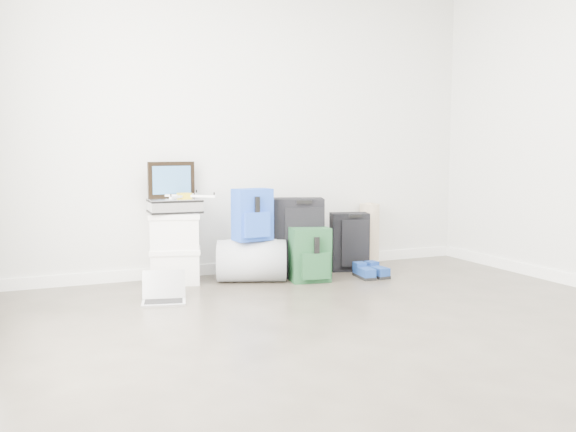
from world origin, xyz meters
name	(u,v)px	position (x,y,z in m)	size (l,w,h in m)	color
ground	(401,350)	(0.00, 0.00, 0.00)	(5.00, 5.00, 0.00)	#373128
room_envelope	(406,37)	(0.00, 0.02, 1.72)	(4.52, 5.02, 2.71)	silver
boxes_stack	(175,248)	(-0.76, 2.27, 0.30)	(0.49, 0.43, 0.60)	white
briefcase	(175,206)	(-0.76, 2.27, 0.66)	(0.42, 0.31, 0.12)	#B2B2B7
painting	(172,180)	(-0.76, 2.36, 0.87)	(0.41, 0.09, 0.31)	black
drone	(184,196)	(-0.68, 2.25, 0.74)	(0.45, 0.45, 0.05)	gold
duffel_bag	(252,261)	(-0.15, 2.06, 0.18)	(0.36, 0.36, 0.59)	#999DA2
blue_backpack	(253,216)	(-0.15, 2.03, 0.57)	(0.34, 0.26, 0.44)	#1B53B0
large_suitcase	(298,238)	(0.30, 2.09, 0.35)	(0.51, 0.42, 0.70)	black
green_backpack	(311,256)	(0.31, 1.85, 0.22)	(0.36, 0.28, 0.46)	#153A23
carry_on	(350,242)	(0.86, 2.16, 0.27)	(0.39, 0.31, 0.54)	black
shoes	(370,272)	(0.88, 1.81, 0.05)	(0.26, 0.29, 0.09)	black
rolled_rug	(369,234)	(1.20, 2.38, 0.30)	(0.20, 0.20, 0.60)	tan
laptop	(164,295)	(-1.00, 1.64, 0.05)	(0.36, 0.30, 0.23)	silver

